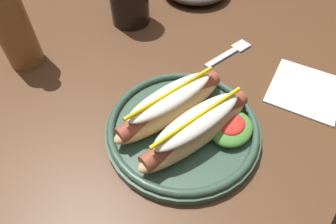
{
  "coord_description": "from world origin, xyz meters",
  "views": [
    {
      "loc": [
        -0.21,
        -0.33,
        1.13
      ],
      "look_at": [
        0.02,
        -0.14,
        0.77
      ],
      "focal_mm": 31.06,
      "sensor_mm": 36.0,
      "label": 1
    }
  ],
  "objects_px": {
    "fork": "(231,52)",
    "glass_bottle": "(8,18)",
    "napkin": "(305,90)",
    "hot_dog_plate": "(185,123)"
  },
  "relations": [
    {
      "from": "fork",
      "to": "glass_bottle",
      "type": "xyz_separation_m",
      "value": [
        -0.28,
        0.31,
        0.09
      ]
    },
    {
      "from": "glass_bottle",
      "to": "napkin",
      "type": "relative_size",
      "value": 1.96
    },
    {
      "from": "hot_dog_plate",
      "to": "fork",
      "type": "relative_size",
      "value": 2.04
    },
    {
      "from": "fork",
      "to": "glass_bottle",
      "type": "relative_size",
      "value": 0.48
    },
    {
      "from": "glass_bottle",
      "to": "napkin",
      "type": "bearing_deg",
      "value": -59.9
    },
    {
      "from": "fork",
      "to": "napkin",
      "type": "height_order",
      "value": "same"
    },
    {
      "from": "hot_dog_plate",
      "to": "glass_bottle",
      "type": "height_order",
      "value": "glass_bottle"
    },
    {
      "from": "glass_bottle",
      "to": "hot_dog_plate",
      "type": "bearing_deg",
      "value": -81.09
    },
    {
      "from": "hot_dog_plate",
      "to": "napkin",
      "type": "height_order",
      "value": "hot_dog_plate"
    },
    {
      "from": "fork",
      "to": "napkin",
      "type": "relative_size",
      "value": 0.93
    }
  ]
}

